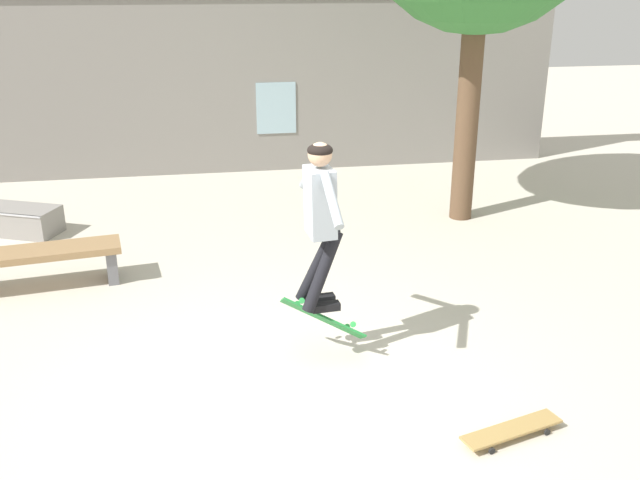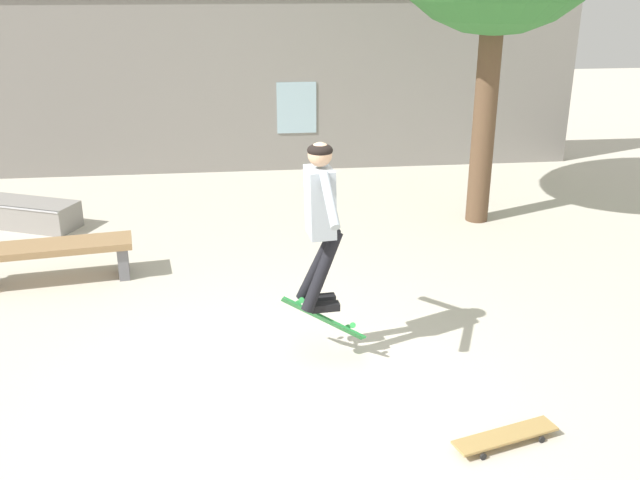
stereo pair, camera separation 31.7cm
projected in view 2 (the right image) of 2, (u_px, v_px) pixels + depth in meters
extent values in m
plane|color=beige|center=(290.00, 386.00, 6.27)|extent=(40.00, 40.00, 0.00)
cube|color=gray|center=(256.00, 84.00, 12.60)|extent=(11.60, 0.40, 3.05)
cube|color=#99B7C6|center=(297.00, 108.00, 12.62)|extent=(0.70, 0.02, 0.90)
cylinder|color=brown|center=(484.00, 118.00, 9.90)|extent=(0.32, 0.32, 2.99)
cube|color=#99754C|center=(50.00, 247.00, 8.21)|extent=(1.89, 0.74, 0.08)
cube|color=slate|center=(123.00, 259.00, 8.49)|extent=(0.18, 0.42, 0.39)
cube|color=gray|center=(12.00, 212.00, 10.17)|extent=(2.04, 1.29, 0.37)
cube|color=#9EA8B2|center=(320.00, 202.00, 6.19)|extent=(0.26, 0.36, 0.61)
sphere|color=tan|center=(320.00, 154.00, 6.03)|extent=(0.23, 0.23, 0.21)
ellipsoid|color=black|center=(320.00, 150.00, 6.02)|extent=(0.24, 0.24, 0.12)
cylinder|color=black|center=(318.00, 264.00, 6.48)|extent=(0.41, 0.18, 0.75)
cube|color=black|center=(321.00, 299.00, 6.62)|extent=(0.27, 0.12, 0.07)
cylinder|color=black|center=(322.00, 272.00, 6.33)|extent=(0.40, 0.23, 0.75)
cube|color=black|center=(325.00, 307.00, 6.46)|extent=(0.27, 0.12, 0.07)
cylinder|color=#9EA8B2|center=(311.00, 175.00, 6.49)|extent=(0.12, 0.50, 0.38)
cylinder|color=#9EA8B2|center=(330.00, 200.00, 5.79)|extent=(0.12, 0.50, 0.38)
cube|color=#237F38|center=(323.00, 318.00, 6.59)|extent=(0.76, 0.36, 0.49)
cylinder|color=green|center=(353.00, 325.00, 6.51)|extent=(0.07, 0.05, 0.07)
cylinder|color=green|center=(348.00, 327.00, 6.73)|extent=(0.07, 0.05, 0.07)
cylinder|color=green|center=(302.00, 300.00, 6.48)|extent=(0.07, 0.05, 0.07)
cylinder|color=green|center=(298.00, 303.00, 6.70)|extent=(0.07, 0.05, 0.07)
cube|color=#AD894C|center=(506.00, 436.00, 5.49)|extent=(0.89, 0.42, 0.02)
cylinder|color=black|center=(483.00, 457.00, 5.32)|extent=(0.06, 0.03, 0.05)
cylinder|color=black|center=(468.00, 441.00, 5.50)|extent=(0.06, 0.03, 0.05)
cylinder|color=black|center=(542.00, 440.00, 5.51)|extent=(0.06, 0.03, 0.05)
cylinder|color=black|center=(525.00, 425.00, 5.69)|extent=(0.06, 0.03, 0.05)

